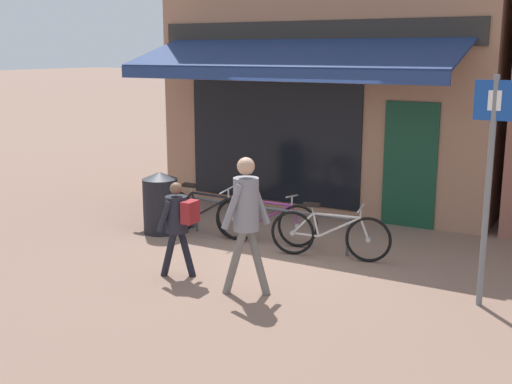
{
  "coord_description": "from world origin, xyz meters",
  "views": [
    {
      "loc": [
        4.26,
        -7.9,
        2.91
      ],
      "look_at": [
        0.07,
        -0.59,
        1.05
      ],
      "focal_mm": 45.0,
      "sensor_mm": 36.0,
      "label": 1
    }
  ],
  "objects_px": {
    "bicycle_silver": "(329,234)",
    "bicycle_purple": "(265,220)",
    "pedestrian_adult": "(246,211)",
    "pedestrian_child": "(179,219)",
    "bicycle_black": "(206,213)",
    "litter_bin": "(160,202)",
    "parking_sign": "(489,169)"
  },
  "relations": [
    {
      "from": "pedestrian_adult",
      "to": "litter_bin",
      "type": "relative_size",
      "value": 1.69
    },
    {
      "from": "pedestrian_child",
      "to": "litter_bin",
      "type": "distance_m",
      "value": 2.18
    },
    {
      "from": "bicycle_silver",
      "to": "parking_sign",
      "type": "xyz_separation_m",
      "value": [
        2.22,
        -0.73,
        1.26
      ]
    },
    {
      "from": "bicycle_black",
      "to": "litter_bin",
      "type": "bearing_deg",
      "value": -170.13
    },
    {
      "from": "bicycle_silver",
      "to": "litter_bin",
      "type": "bearing_deg",
      "value": 171.09
    },
    {
      "from": "pedestrian_child",
      "to": "litter_bin",
      "type": "height_order",
      "value": "pedestrian_child"
    },
    {
      "from": "bicycle_silver",
      "to": "pedestrian_adult",
      "type": "xyz_separation_m",
      "value": [
        -0.32,
        -1.78,
        0.69
      ]
    },
    {
      "from": "bicycle_silver",
      "to": "parking_sign",
      "type": "bearing_deg",
      "value": -29.8
    },
    {
      "from": "bicycle_purple",
      "to": "litter_bin",
      "type": "xyz_separation_m",
      "value": [
        -1.74,
        -0.37,
        0.16
      ]
    },
    {
      "from": "bicycle_purple",
      "to": "pedestrian_child",
      "type": "bearing_deg",
      "value": -103.42
    },
    {
      "from": "bicycle_black",
      "to": "litter_bin",
      "type": "xyz_separation_m",
      "value": [
        -0.77,
        -0.18,
        0.12
      ]
    },
    {
      "from": "bicycle_black",
      "to": "pedestrian_child",
      "type": "xyz_separation_m",
      "value": [
        0.75,
        -1.72,
        0.4
      ]
    },
    {
      "from": "pedestrian_adult",
      "to": "bicycle_black",
      "type": "bearing_deg",
      "value": -49.37
    },
    {
      "from": "bicycle_silver",
      "to": "bicycle_purple",
      "type": "bearing_deg",
      "value": 157.22
    },
    {
      "from": "bicycle_silver",
      "to": "pedestrian_child",
      "type": "height_order",
      "value": "pedestrian_child"
    },
    {
      "from": "pedestrian_adult",
      "to": "pedestrian_child",
      "type": "distance_m",
      "value": 1.11
    },
    {
      "from": "bicycle_purple",
      "to": "litter_bin",
      "type": "height_order",
      "value": "litter_bin"
    },
    {
      "from": "litter_bin",
      "to": "pedestrian_adult",
      "type": "bearing_deg",
      "value": -32.28
    },
    {
      "from": "bicycle_purple",
      "to": "bicycle_silver",
      "type": "xyz_separation_m",
      "value": [
        1.18,
        -0.23,
        0.01
      ]
    },
    {
      "from": "pedestrian_adult",
      "to": "pedestrian_child",
      "type": "height_order",
      "value": "pedestrian_adult"
    },
    {
      "from": "bicycle_black",
      "to": "litter_bin",
      "type": "height_order",
      "value": "litter_bin"
    },
    {
      "from": "bicycle_purple",
      "to": "bicycle_black",
      "type": "bearing_deg",
      "value": -175.55
    },
    {
      "from": "bicycle_black",
      "to": "pedestrian_adult",
      "type": "relative_size",
      "value": 1.06
    },
    {
      "from": "bicycle_black",
      "to": "bicycle_purple",
      "type": "bearing_deg",
      "value": 8.24
    },
    {
      "from": "pedestrian_adult",
      "to": "pedestrian_child",
      "type": "bearing_deg",
      "value": -9.58
    },
    {
      "from": "bicycle_purple",
      "to": "parking_sign",
      "type": "xyz_separation_m",
      "value": [
        3.4,
        -0.96,
        1.27
      ]
    },
    {
      "from": "bicycle_black",
      "to": "bicycle_purple",
      "type": "xyz_separation_m",
      "value": [
        0.97,
        0.19,
        -0.03
      ]
    },
    {
      "from": "pedestrian_adult",
      "to": "parking_sign",
      "type": "distance_m",
      "value": 2.81
    },
    {
      "from": "litter_bin",
      "to": "parking_sign",
      "type": "distance_m",
      "value": 5.29
    },
    {
      "from": "litter_bin",
      "to": "bicycle_purple",
      "type": "bearing_deg",
      "value": 12.06
    },
    {
      "from": "bicycle_silver",
      "to": "pedestrian_adult",
      "type": "relative_size",
      "value": 1.01
    },
    {
      "from": "bicycle_black",
      "to": "pedestrian_adult",
      "type": "bearing_deg",
      "value": -47.94
    }
  ]
}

